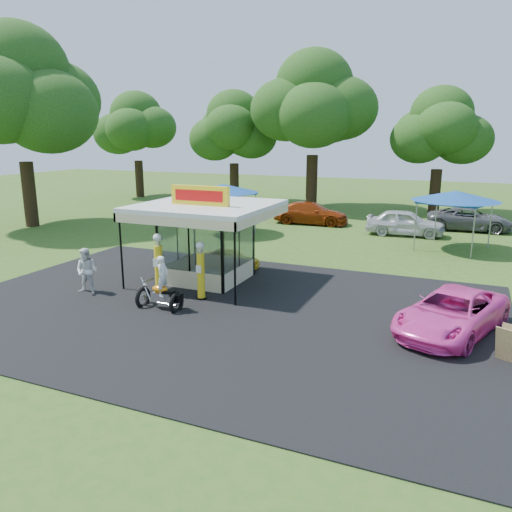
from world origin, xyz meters
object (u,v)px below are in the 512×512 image
(gas_pump_right, at_px, (201,272))
(spectator_west, at_px, (87,271))
(gas_station_kiosk, at_px, (207,241))
(bg_car_b, at_px, (311,213))
(a_frame_sign, at_px, (508,344))
(bg_car_c, at_px, (405,223))
(tent_west, at_px, (223,189))
(motorcycle, at_px, (162,288))
(tent_east, at_px, (456,196))
(bg_car_d, at_px, (470,219))
(kiosk_car, at_px, (230,259))
(pink_sedan, at_px, (452,313))
(bg_car_a, at_px, (221,212))
(gas_pump_left, at_px, (159,266))

(gas_pump_right, distance_m, spectator_west, 4.72)
(gas_station_kiosk, xyz_separation_m, bg_car_b, (-0.17, 15.52, -1.01))
(gas_station_kiosk, height_order, a_frame_sign, gas_station_kiosk)
(bg_car_c, height_order, tent_west, tent_west)
(motorcycle, height_order, tent_east, tent_east)
(tent_east, bearing_deg, bg_car_d, 83.03)
(gas_station_kiosk, height_order, kiosk_car, gas_station_kiosk)
(tent_east, bearing_deg, pink_sedan, -87.54)
(a_frame_sign, bearing_deg, bg_car_a, 161.21)
(gas_station_kiosk, height_order, bg_car_c, gas_station_kiosk)
(pink_sedan, bearing_deg, bg_car_b, 139.38)
(bg_car_a, xyz_separation_m, bg_car_d, (16.44, 4.15, -0.04))
(kiosk_car, bearing_deg, pink_sedan, -113.40)
(tent_west, bearing_deg, gas_station_kiosk, -66.52)
(a_frame_sign, xyz_separation_m, pink_sedan, (-1.56, 1.61, 0.16))
(gas_pump_right, bearing_deg, a_frame_sign, -7.32)
(tent_east, bearing_deg, gas_station_kiosk, -131.32)
(tent_west, bearing_deg, a_frame_sign, -40.70)
(gas_pump_right, height_order, tent_east, tent_east)
(a_frame_sign, bearing_deg, bg_car_d, 118.36)
(tent_east, bearing_deg, gas_pump_right, -122.70)
(gas_station_kiosk, height_order, bg_car_b, gas_station_kiosk)
(gas_pump_left, bearing_deg, gas_pump_right, 6.59)
(kiosk_car, relative_size, bg_car_a, 0.59)
(bg_car_d, height_order, tent_west, tent_west)
(tent_west, bearing_deg, gas_pump_right, -66.57)
(gas_pump_left, height_order, a_frame_sign, gas_pump_left)
(gas_pump_right, height_order, bg_car_a, gas_pump_right)
(a_frame_sign, bearing_deg, spectator_west, -156.19)
(gas_pump_left, distance_m, a_frame_sign, 12.38)
(gas_pump_right, bearing_deg, bg_car_b, 93.81)
(bg_car_b, distance_m, tent_west, 7.27)
(gas_station_kiosk, distance_m, gas_pump_right, 2.68)
(bg_car_a, distance_m, tent_west, 4.29)
(spectator_west, bearing_deg, kiosk_car, 43.86)
(gas_pump_right, bearing_deg, bg_car_d, 64.89)
(spectator_west, height_order, tent_east, tent_east)
(gas_pump_right, xyz_separation_m, spectator_west, (-4.58, -1.09, -0.18))
(spectator_west, distance_m, bg_car_b, 19.29)
(motorcycle, height_order, spectator_west, motorcycle)
(bg_car_b, relative_size, tent_west, 1.17)
(gas_station_kiosk, bearing_deg, tent_west, 113.48)
(gas_pump_right, bearing_deg, gas_station_kiosk, 113.22)
(bg_car_a, xyz_separation_m, tent_east, (15.64, -2.42, 2.17))
(gas_pump_left, distance_m, gas_pump_right, 1.78)
(a_frame_sign, relative_size, bg_car_b, 0.19)
(spectator_west, height_order, bg_car_b, spectator_west)
(gas_station_kiosk, height_order, bg_car_d, gas_station_kiosk)
(spectator_west, xyz_separation_m, bg_car_d, (13.82, 20.80, -0.18))
(a_frame_sign, height_order, bg_car_d, bg_car_d)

